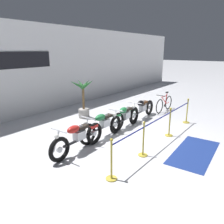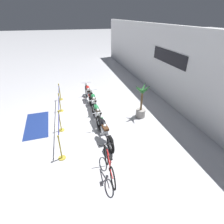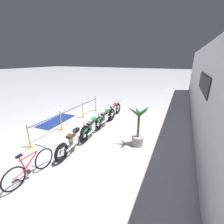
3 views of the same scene
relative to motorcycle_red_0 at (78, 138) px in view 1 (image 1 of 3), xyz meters
name	(u,v)px [view 1 (image 1 of 3)]	position (x,y,z in m)	size (l,w,h in m)	color
ground_plane	(127,136)	(1.98, -0.45, -0.46)	(120.00, 120.00, 0.00)	silver
back_wall	(36,69)	(1.97, 4.67, 1.64)	(28.00, 0.29, 4.20)	white
motorcycle_red_0	(78,138)	(0.00, 0.00, 0.00)	(2.20, 0.62, 0.94)	black
motorcycle_green_1	(104,125)	(1.36, 0.11, 0.01)	(2.33, 0.62, 0.94)	black
motorcycle_green_2	(125,117)	(2.66, 0.07, -0.01)	(2.20, 0.62, 0.92)	black
motorcycle_black_3	(142,109)	(4.04, 0.09, 0.00)	(2.32, 0.62, 0.93)	black
bicycle	(164,104)	(5.87, -0.15, -0.08)	(1.73, 0.48, 0.96)	black
potted_palm_left_of_row	(83,101)	(2.65, 2.32, 0.30)	(1.01, 0.91, 1.80)	gray
stanchion_far_left	(143,135)	(0.96, -1.68, 0.20)	(5.40, 0.28, 1.05)	gold
stanchion_mid_left	(143,144)	(0.97, -1.68, -0.10)	(0.28, 0.28, 1.05)	gold
stanchion_mid_right	(169,126)	(2.88, -1.68, -0.10)	(0.28, 0.28, 1.05)	gold
stanchion_far_right	(187,115)	(4.73, -1.68, -0.10)	(0.28, 0.28, 1.05)	gold
floor_banner	(194,152)	(2.09, -2.83, -0.46)	(2.42, 1.06, 0.01)	navy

